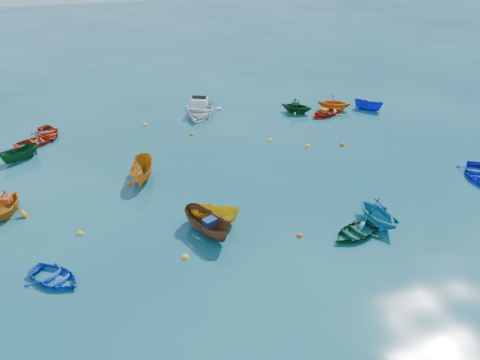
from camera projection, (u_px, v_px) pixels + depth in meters
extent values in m
plane|color=#0A3E4F|center=(268.00, 232.00, 24.24)|extent=(160.00, 160.00, 0.00)
imported|color=blue|center=(55.00, 281.00, 20.98)|extent=(3.28, 3.26, 0.56)
imported|color=brown|center=(208.00, 233.00, 24.12)|extent=(2.55, 3.61, 1.31)
imported|color=#1012D3|center=(477.00, 176.00, 29.47)|extent=(3.49, 3.76, 0.64)
imported|color=#C26C12|center=(8.00, 214.00, 25.69)|extent=(3.27, 3.52, 1.52)
imported|color=gold|center=(214.00, 221.00, 25.08)|extent=(2.92, 2.25, 1.07)
imported|color=#104723|center=(355.00, 235.00, 23.98)|extent=(3.28, 2.74, 0.59)
imported|color=teal|center=(376.00, 223.00, 24.92)|extent=(2.88, 3.24, 1.56)
imported|color=red|center=(36.00, 145.00, 33.58)|extent=(3.50, 3.02, 0.61)
imported|color=#C36C12|center=(143.00, 179.00, 29.16)|extent=(2.02, 3.54, 1.29)
imported|color=#0F4219|center=(296.00, 113.00, 39.06)|extent=(3.42, 3.37, 1.36)
imported|color=red|center=(325.00, 115.00, 38.54)|extent=(3.29, 2.80, 0.58)
imported|color=#0F1BC0|center=(368.00, 110.00, 39.67)|extent=(2.31, 2.43, 0.94)
imported|color=red|center=(48.00, 136.00, 34.94)|extent=(2.99, 3.52, 0.62)
imported|color=orange|center=(333.00, 110.00, 39.65)|extent=(3.58, 3.42, 1.47)
imported|color=#0F431A|center=(21.00, 160.00, 31.42)|extent=(2.79, 2.31, 1.04)
imported|color=white|center=(200.00, 115.00, 38.69)|extent=(4.77, 5.43, 1.54)
cube|color=navy|center=(210.00, 222.00, 23.62)|extent=(0.80, 0.72, 0.32)
cube|color=red|center=(5.00, 199.00, 25.28)|extent=(0.78, 0.68, 0.32)
cube|color=#104324|center=(296.00, 103.00, 38.69)|extent=(0.77, 0.80, 0.31)
cube|color=#B95112|center=(324.00, 111.00, 38.28)|extent=(0.65, 0.74, 0.30)
sphere|color=yellow|center=(185.00, 258.00, 22.40)|extent=(0.38, 0.38, 0.38)
sphere|color=#E94D0C|center=(300.00, 236.00, 23.91)|extent=(0.31, 0.31, 0.31)
sphere|color=yellow|center=(80.00, 234.00, 24.07)|extent=(0.34, 0.34, 0.34)
sphere|color=#D9620B|center=(130.00, 184.00, 28.61)|extent=(0.35, 0.35, 0.35)
sphere|color=yellow|center=(270.00, 141.00, 34.13)|extent=(0.35, 0.35, 0.35)
sphere|color=#CE4D0B|center=(342.00, 145.00, 33.46)|extent=(0.38, 0.38, 0.38)
sphere|color=yellow|center=(145.00, 125.00, 36.68)|extent=(0.39, 0.39, 0.39)
sphere|color=orange|center=(192.00, 135.00, 35.09)|extent=(0.38, 0.38, 0.38)
sphere|color=yellow|center=(308.00, 147.00, 33.26)|extent=(0.36, 0.36, 0.36)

